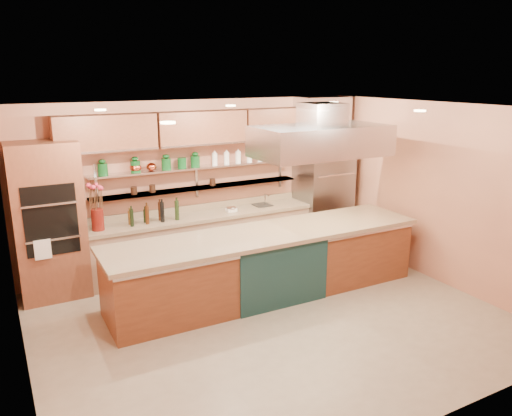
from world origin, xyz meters
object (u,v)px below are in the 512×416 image
kitchen_scale (231,209)px  island (267,263)px  copper_kettle (151,167)px  flower_vase (98,220)px  green_canister (182,163)px  refrigerator (323,192)px

kitchen_scale → island: bearing=-106.5°
copper_kettle → flower_vase: bearing=-166.7°
flower_vase → kitchen_scale: flower_vase is taller
copper_kettle → green_canister: bearing=0.0°
refrigerator → island: (-2.01, -1.42, -0.56)m
copper_kettle → green_canister: 0.51m
kitchen_scale → copper_kettle: copper_kettle is taller
island → copper_kettle: size_ratio=29.31×
flower_vase → copper_kettle: 1.18m
kitchen_scale → copper_kettle: bearing=158.0°
flower_vase → green_canister: bearing=8.7°
green_canister → island: bearing=-67.8°
island → green_canister: 2.21m
island → green_canister: bearing=112.5°
green_canister → copper_kettle: bearing=180.0°
refrigerator → flower_vase: 4.13m
island → kitchen_scale: (0.11, 1.43, 0.49)m
island → flower_vase: 2.62m
kitchen_scale → green_canister: size_ratio=1.02×
flower_vase → kitchen_scale: 2.22m
refrigerator → flower_vase: size_ratio=6.41×
flower_vase → kitchen_scale: size_ratio=1.93×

